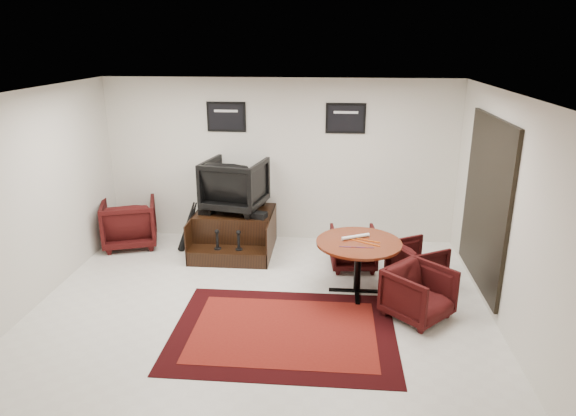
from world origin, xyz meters
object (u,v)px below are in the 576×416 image
object	(u,v)px
shine_podium	(235,232)
shine_chair	(235,182)
armchair_side	(129,221)
table_chair_back	(353,246)
meeting_table	(359,248)
table_chair_corner	(419,291)
table_chair_window	(417,261)

from	to	relation	value
shine_podium	shine_chair	bearing A→B (deg)	90.00
armchair_side	table_chair_back	bearing A→B (deg)	153.02
meeting_table	shine_chair	bearing A→B (deg)	142.72
shine_chair	armchair_side	xyz separation A→B (m)	(-1.83, -0.10, -0.70)
table_chair_corner	table_chair_back	bearing A→B (deg)	72.13
shine_podium	shine_chair	size ratio (longest dim) A/B	1.38
shine_chair	table_chair_corner	bearing A→B (deg)	153.63
shine_podium	meeting_table	xyz separation A→B (m)	(1.99, -1.38, 0.37)
armchair_side	table_chair_back	distance (m)	3.83
table_chair_back	table_chair_corner	size ratio (longest dim) A/B	0.94
shine_chair	table_chair_window	distance (m)	3.18
meeting_table	table_chair_back	distance (m)	0.90
table_chair_back	shine_chair	bearing A→B (deg)	-24.51
table_chair_back	table_chair_window	world-z (taller)	table_chair_back
shine_chair	meeting_table	size ratio (longest dim) A/B	0.82
armchair_side	table_chair_corner	xyz separation A→B (m)	(4.56, -2.03, -0.08)
meeting_table	table_chair_window	bearing A→B (deg)	23.33
shine_chair	table_chair_window	bearing A→B (deg)	169.97
meeting_table	table_chair_window	xyz separation A→B (m)	(0.87, 0.38, -0.33)
armchair_side	meeting_table	distance (m)	4.08
shine_podium	armchair_side	world-z (taller)	armchair_side
shine_podium	meeting_table	world-z (taller)	meeting_table
shine_podium	table_chair_back	world-z (taller)	table_chair_back
armchair_side	meeting_table	world-z (taller)	armchair_side
shine_podium	armchair_side	bearing A→B (deg)	178.94
armchair_side	table_chair_back	xyz separation A→B (m)	(3.79, -0.58, -0.10)
meeting_table	table_chair_corner	xyz separation A→B (m)	(0.74, -0.62, -0.30)
shine_chair	armchair_side	size ratio (longest dim) A/B	1.08
shine_podium	table_chair_corner	bearing A→B (deg)	-36.23
meeting_table	table_chair_corner	bearing A→B (deg)	-40.10
shine_podium	table_chair_window	size ratio (longest dim) A/B	1.96
shine_chair	armchair_side	world-z (taller)	shine_chair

